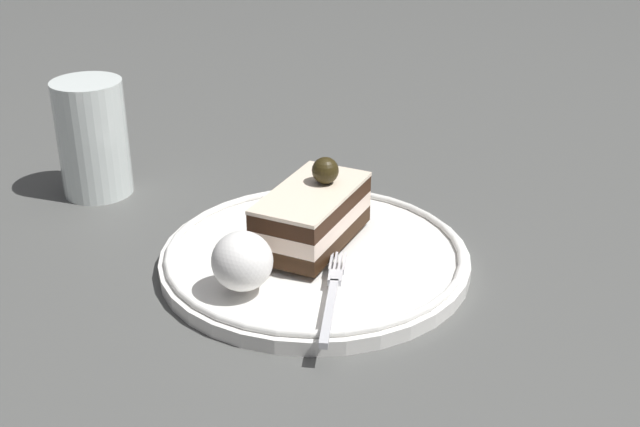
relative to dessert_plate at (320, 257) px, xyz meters
The scene contains 6 objects.
ground_plane 0.01m from the dessert_plate, 103.61° to the right, with size 2.40×2.40×0.00m, color #4F504E.
dessert_plate is the anchor object (origin of this frame).
cake_slice 0.03m from the dessert_plate, behind, with size 0.12×0.11×0.06m.
whipped_cream_dollop 0.09m from the dessert_plate, 53.00° to the right, with size 0.04×0.04×0.04m, color white.
fork 0.07m from the dessert_plate, ahead, with size 0.12×0.04×0.00m.
drink_glass_near 0.26m from the dessert_plate, 134.24° to the right, with size 0.06×0.06×0.11m.
Camera 1 is at (0.56, -0.10, 0.33)m, focal length 46.27 mm.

